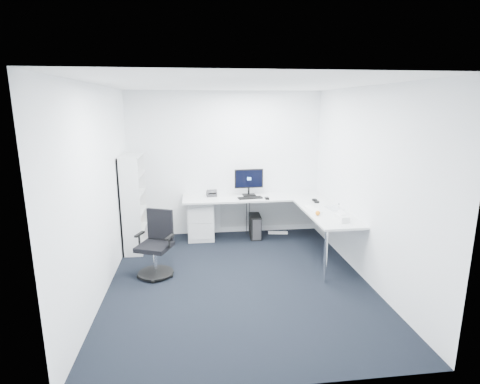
{
  "coord_description": "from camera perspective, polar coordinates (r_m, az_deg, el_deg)",
  "views": [
    {
      "loc": [
        -0.58,
        -4.88,
        2.45
      ],
      "look_at": [
        0.15,
        1.05,
        1.05
      ],
      "focal_mm": 28.0,
      "sensor_mm": 36.0,
      "label": 1
    }
  ],
  "objects": [
    {
      "name": "desk_phone",
      "position": [
        6.94,
        -4.35,
        -0.1
      ],
      "size": [
        0.2,
        0.2,
        0.13
      ],
      "primitive_type": null,
      "rotation": [
        0.0,
        0.0,
        0.1
      ],
      "color": "#2F2E31",
      "rests_on": "l_desk"
    },
    {
      "name": "bookshelf",
      "position": [
        6.62,
        -15.88,
        -1.59
      ],
      "size": [
        0.32,
        0.82,
        1.64
      ],
      "primitive_type": null,
      "color": "silver",
      "rests_on": "ground"
    },
    {
      "name": "beige_pc_tower",
      "position": [
        7.07,
        -11.73,
        -5.76
      ],
      "size": [
        0.21,
        0.41,
        0.37
      ],
      "primitive_type": "cube",
      "rotation": [
        0.0,
        0.0,
        0.1
      ],
      "color": "beige",
      "rests_on": "ground"
    },
    {
      "name": "drawer_pedestal",
      "position": [
        7.04,
        -6.02,
        -4.11
      ],
      "size": [
        0.48,
        0.59,
        0.73
      ],
      "primitive_type": "cube",
      "color": "silver",
      "rests_on": "ground"
    },
    {
      "name": "tissue_box",
      "position": [
        5.65,
        15.2,
        -3.84
      ],
      "size": [
        0.16,
        0.27,
        0.09
      ],
      "primitive_type": "cube",
      "rotation": [
        0.0,
        0.0,
        0.11
      ],
      "color": "white",
      "rests_on": "l_desk"
    },
    {
      "name": "black_keyboard",
      "position": [
        6.75,
        1.55,
        -0.9
      ],
      "size": [
        0.45,
        0.21,
        0.02
      ],
      "primitive_type": "cube",
      "rotation": [
        0.0,
        0.0,
        0.12
      ],
      "color": "black",
      "rests_on": "l_desk"
    },
    {
      "name": "task_chair",
      "position": [
        5.58,
        -12.93,
        -7.85
      ],
      "size": [
        0.7,
        0.7,
        0.96
      ],
      "primitive_type": null,
      "rotation": [
        0.0,
        0.0,
        -0.38
      ],
      "color": "black",
      "rests_on": "ground"
    },
    {
      "name": "laptop",
      "position": [
        6.26,
        14.21,
        -1.53
      ],
      "size": [
        0.35,
        0.34,
        0.22
      ],
      "primitive_type": null,
      "rotation": [
        0.0,
        0.0,
        0.15
      ],
      "color": "silver",
      "rests_on": "l_desk"
    },
    {
      "name": "headphones",
      "position": [
        6.65,
        11.45,
        -1.23
      ],
      "size": [
        0.14,
        0.21,
        0.06
      ],
      "primitive_type": null,
      "rotation": [
        0.0,
        0.0,
        -0.03
      ],
      "color": "black",
      "rests_on": "l_desk"
    },
    {
      "name": "white_keyboard",
      "position": [
        6.16,
        11.0,
        -2.58
      ],
      "size": [
        0.2,
        0.46,
        0.01
      ],
      "primitive_type": "cube",
      "rotation": [
        0.0,
        0.0,
        0.16
      ],
      "color": "white",
      "rests_on": "l_desk"
    },
    {
      "name": "power_strip",
      "position": [
        7.35,
        5.8,
        -6.18
      ],
      "size": [
        0.38,
        0.12,
        0.04
      ],
      "primitive_type": "cube",
      "rotation": [
        0.0,
        0.0,
        -0.16
      ],
      "color": "white",
      "rests_on": "ground"
    },
    {
      "name": "wall_front",
      "position": [
        3.04,
        4.48,
        -8.04
      ],
      "size": [
        3.6,
        0.02,
        2.7
      ],
      "primitive_type": "cube",
      "color": "white",
      "rests_on": "ground"
    },
    {
      "name": "mouse",
      "position": [
        6.71,
        4.13,
        -0.97
      ],
      "size": [
        0.07,
        0.11,
        0.03
      ],
      "primitive_type": "cube",
      "rotation": [
        0.0,
        0.0,
        0.03
      ],
      "color": "black",
      "rests_on": "l_desk"
    },
    {
      "name": "monitor",
      "position": [
        6.92,
        1.38,
        1.53
      ],
      "size": [
        0.54,
        0.2,
        0.51
      ],
      "primitive_type": null,
      "rotation": [
        0.0,
        0.0,
        0.05
      ],
      "color": "black",
      "rests_on": "l_desk"
    },
    {
      "name": "ceiling",
      "position": [
        4.92,
        -0.25,
        16.11
      ],
      "size": [
        4.2,
        4.2,
        0.0
      ],
      "primitive_type": "plane",
      "color": "white"
    },
    {
      "name": "wall_right",
      "position": [
        5.54,
        18.6,
        1.04
      ],
      "size": [
        0.02,
        4.2,
        2.7
      ],
      "primitive_type": "cube",
      "color": "white",
      "rests_on": "ground"
    },
    {
      "name": "wall_back",
      "position": [
        7.09,
        -2.25,
        4.25
      ],
      "size": [
        3.6,
        0.02,
        2.7
      ],
      "primitive_type": "cube",
      "color": "white",
      "rests_on": "ground"
    },
    {
      "name": "orange_fruit",
      "position": [
        5.84,
        11.75,
        -3.15
      ],
      "size": [
        0.08,
        0.08,
        0.08
      ],
      "primitive_type": "sphere",
      "color": "orange",
      "rests_on": "l_desk"
    },
    {
      "name": "ground",
      "position": [
        5.49,
        -0.22,
        -13.32
      ],
      "size": [
        4.2,
        4.2,
        0.0
      ],
      "primitive_type": "plane",
      "color": "black"
    },
    {
      "name": "black_pc_tower",
      "position": [
        7.08,
        2.3,
        -5.22
      ],
      "size": [
        0.21,
        0.45,
        0.43
      ],
      "primitive_type": "cube",
      "rotation": [
        0.0,
        0.0,
        -0.05
      ],
      "color": "black",
      "rests_on": "ground"
    },
    {
      "name": "wall_left",
      "position": [
        5.15,
        -20.56,
        -0.0
      ],
      "size": [
        0.02,
        4.2,
        2.7
      ],
      "primitive_type": "cube",
      "color": "white",
      "rests_on": "ground"
    },
    {
      "name": "l_desk",
      "position": [
        6.7,
        3.04,
        -4.66
      ],
      "size": [
        2.72,
        1.53,
        0.8
      ],
      "primitive_type": null,
      "color": "silver",
      "rests_on": "ground"
    }
  ]
}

